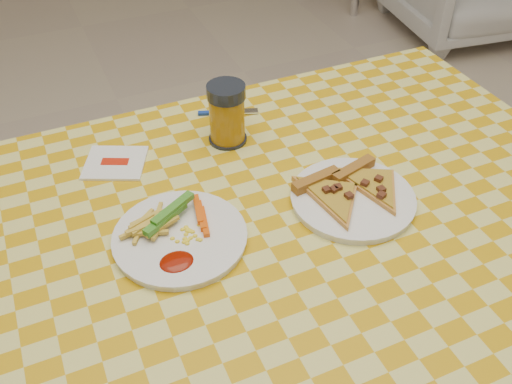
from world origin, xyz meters
The scene contains 8 objects.
table centered at (0.00, 0.00, 0.68)m, with size 1.28×0.88×0.76m.
plate_left centered at (-0.18, 0.01, 0.76)m, with size 0.23×0.23×0.01m, color white.
plate_right centered at (0.14, -0.03, 0.76)m, with size 0.23×0.23×0.01m, color white.
fries_veggies centered at (-0.19, 0.02, 0.78)m, with size 0.17×0.16×0.04m.
pizza_slices centered at (0.14, -0.01, 0.78)m, with size 0.24×0.22×0.02m.
drink_glass centered at (0.00, 0.25, 0.82)m, with size 0.08×0.08×0.13m.
napkin centered at (-0.24, 0.26, 0.76)m, with size 0.15×0.15×0.01m.
fork centered at (0.04, 0.34, 0.76)m, with size 0.13×0.06×0.01m.
Camera 1 is at (-0.34, -0.67, 1.46)m, focal length 40.00 mm.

